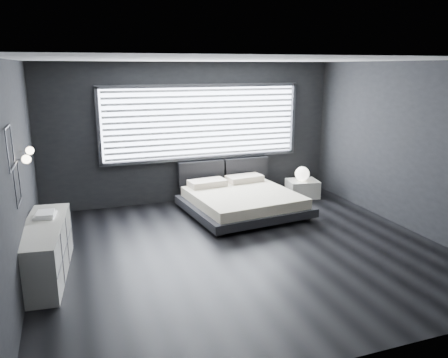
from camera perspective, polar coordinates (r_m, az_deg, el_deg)
name	(u,v)px	position (r m, az deg, el deg)	size (l,w,h in m)	color
room	(244,160)	(6.34, 2.57, 2.55)	(6.04, 6.00, 2.80)	black
window	(203,122)	(8.88, -2.79, 7.39)	(4.14, 0.09, 1.52)	white
headboard	(224,171)	(9.15, -0.01, 0.99)	(1.96, 0.16, 0.52)	black
sconce_near	(26,159)	(5.93, -24.44, 2.37)	(0.18, 0.11, 0.11)	silver
sconce_far	(30,151)	(6.51, -24.05, 3.41)	(0.18, 0.11, 0.11)	silver
wall_art_upper	(10,148)	(5.30, -26.18, 3.64)	(0.01, 0.48, 0.48)	#47474C
wall_art_lower	(17,184)	(5.64, -25.39, -0.60)	(0.01, 0.48, 0.48)	#47474C
bed	(242,200)	(8.29, 2.39, -2.80)	(2.25, 2.17, 0.53)	black
nightstand	(302,188)	(9.46, 10.20, -1.23)	(0.62, 0.52, 0.36)	silver
orb_lamp	(302,174)	(9.34, 10.17, 0.68)	(0.30, 0.30, 0.30)	white
dresser	(46,250)	(6.30, -22.26, -8.59)	(0.68, 1.83, 0.72)	silver
book_stack	(45,214)	(6.47, -22.32, -4.30)	(0.31, 0.38, 0.07)	white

